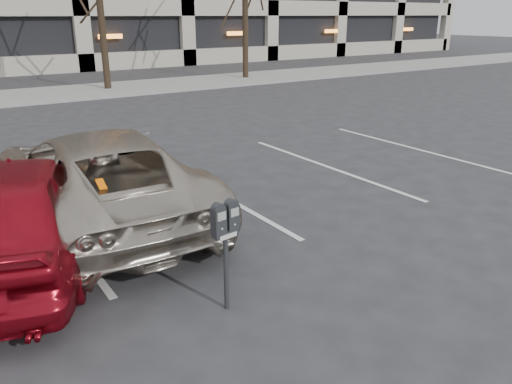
% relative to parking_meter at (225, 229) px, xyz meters
% --- Properties ---
extents(ground, '(140.00, 140.00, 0.00)m').
position_rel_parking_meter_xyz_m(ground, '(0.41, 1.19, -0.96)').
color(ground, '#28282B').
rests_on(ground, ground).
extents(sidewalk, '(80.00, 4.00, 0.12)m').
position_rel_parking_meter_xyz_m(sidewalk, '(0.41, 17.19, -0.90)').
color(sidewalk, gray).
rests_on(sidewalk, ground).
extents(stall_lines, '(16.90, 5.20, 0.00)m').
position_rel_parking_meter_xyz_m(stall_lines, '(-0.99, 3.49, -0.95)').
color(stall_lines, silver).
rests_on(stall_lines, ground).
extents(parking_meter, '(0.33, 0.16, 1.25)m').
position_rel_parking_meter_xyz_m(parking_meter, '(0.00, 0.00, 0.00)').
color(parking_meter, black).
rests_on(parking_meter, ground).
extents(suv_silver, '(2.66, 5.37, 1.47)m').
position_rel_parking_meter_xyz_m(suv_silver, '(-0.34, 3.27, -0.23)').
color(suv_silver, '#B6AB9B').
rests_on(suv_silver, ground).
extents(car_red, '(3.06, 4.70, 1.49)m').
position_rel_parking_meter_xyz_m(car_red, '(-1.69, 2.43, -0.22)').
color(car_red, maroon).
rests_on(car_red, ground).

